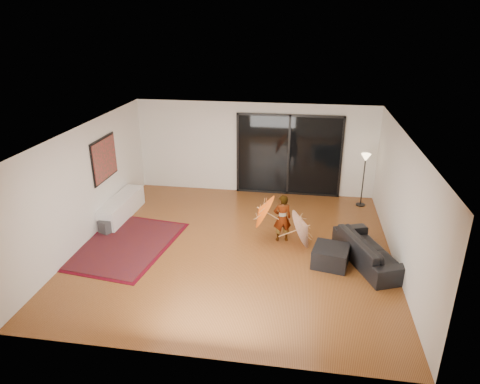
% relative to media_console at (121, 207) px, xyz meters
% --- Properties ---
extents(floor, '(7.00, 7.00, 0.00)m').
position_rel_media_console_xyz_m(floor, '(3.25, -1.18, -0.27)').
color(floor, brown).
rests_on(floor, ground).
extents(ceiling, '(7.00, 7.00, 0.00)m').
position_rel_media_console_xyz_m(ceiling, '(3.25, -1.18, 2.43)').
color(ceiling, white).
rests_on(ceiling, wall_back).
extents(wall_back, '(7.00, 0.00, 7.00)m').
position_rel_media_console_xyz_m(wall_back, '(3.25, 2.32, 1.08)').
color(wall_back, silver).
rests_on(wall_back, floor).
extents(wall_front, '(7.00, 0.00, 7.00)m').
position_rel_media_console_xyz_m(wall_front, '(3.25, -4.68, 1.08)').
color(wall_front, silver).
rests_on(wall_front, floor).
extents(wall_left, '(0.00, 7.00, 7.00)m').
position_rel_media_console_xyz_m(wall_left, '(-0.25, -1.18, 1.08)').
color(wall_left, silver).
rests_on(wall_left, floor).
extents(wall_right, '(0.00, 7.00, 7.00)m').
position_rel_media_console_xyz_m(wall_right, '(6.75, -1.18, 1.08)').
color(wall_right, silver).
rests_on(wall_right, floor).
extents(sliding_door, '(3.06, 0.07, 2.40)m').
position_rel_media_console_xyz_m(sliding_door, '(4.25, 2.29, 0.93)').
color(sliding_door, black).
rests_on(sliding_door, wall_back).
extents(painting, '(0.04, 1.28, 1.08)m').
position_rel_media_console_xyz_m(painting, '(-0.21, -0.18, 1.38)').
color(painting, black).
rests_on(painting, wall_left).
extents(media_console, '(0.54, 1.94, 0.54)m').
position_rel_media_console_xyz_m(media_console, '(0.00, 0.00, 0.00)').
color(media_console, white).
rests_on(media_console, floor).
extents(speaker, '(0.39, 0.39, 0.33)m').
position_rel_media_console_xyz_m(speaker, '(0.00, -0.95, -0.10)').
color(speaker, '#424244').
rests_on(speaker, floor).
extents(persian_rug, '(2.38, 3.08, 0.02)m').
position_rel_media_console_xyz_m(persian_rug, '(0.69, -1.47, -0.26)').
color(persian_rug, '#4F0613').
rests_on(persian_rug, floor).
extents(sofa, '(1.50, 2.18, 0.59)m').
position_rel_media_console_xyz_m(sofa, '(6.20, -1.37, 0.03)').
color(sofa, black).
rests_on(sofa, floor).
extents(ottoman, '(0.85, 0.85, 0.41)m').
position_rel_media_console_xyz_m(ottoman, '(5.38, -1.59, -0.06)').
color(ottoman, black).
rests_on(ottoman, floor).
extents(floor_lamp, '(0.26, 0.26, 1.51)m').
position_rel_media_console_xyz_m(floor_lamp, '(6.35, 1.74, 0.92)').
color(floor_lamp, black).
rests_on(floor_lamp, floor).
extents(child, '(0.48, 0.38, 1.16)m').
position_rel_media_console_xyz_m(child, '(4.28, -0.67, 0.31)').
color(child, '#999999').
rests_on(child, floor).
extents(parasol_orange, '(0.56, 0.86, 0.88)m').
position_rel_media_console_xyz_m(parasol_orange, '(3.73, -0.72, 0.47)').
color(parasol_orange, '#EE560C').
rests_on(parasol_orange, child).
extents(parasol_white, '(0.58, 0.92, 0.96)m').
position_rel_media_console_xyz_m(parasol_white, '(4.88, -0.82, 0.24)').
color(parasol_white, silver).
rests_on(parasol_white, floor).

